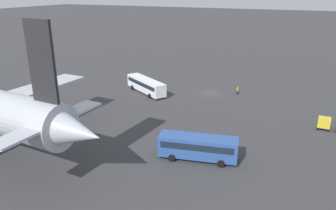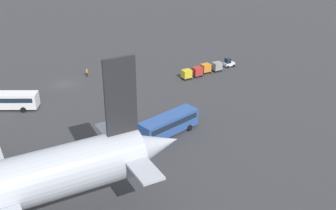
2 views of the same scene
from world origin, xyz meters
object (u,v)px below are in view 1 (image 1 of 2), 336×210
at_px(worker_person, 237,91).
at_px(cargo_cart_yellow, 324,123).
at_px(shuttle_bus_near, 146,85).
at_px(shuttle_bus_far, 198,146).

distance_m(worker_person, cargo_cart_yellow, 21.49).
relative_size(shuttle_bus_near, cargo_cart_yellow, 5.81).
relative_size(shuttle_bus_near, shuttle_bus_far, 1.09).
bearing_deg(shuttle_bus_far, worker_person, -98.00).
xyz_separation_m(shuttle_bus_near, worker_person, (-18.81, -7.19, -1.01)).
bearing_deg(cargo_cart_yellow, shuttle_bus_far, 49.15).
height_order(worker_person, cargo_cart_yellow, cargo_cart_yellow).
height_order(shuttle_bus_far, cargo_cart_yellow, shuttle_bus_far).
height_order(shuttle_bus_near, shuttle_bus_far, shuttle_bus_far).
bearing_deg(worker_person, shuttle_bus_near, 20.93).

